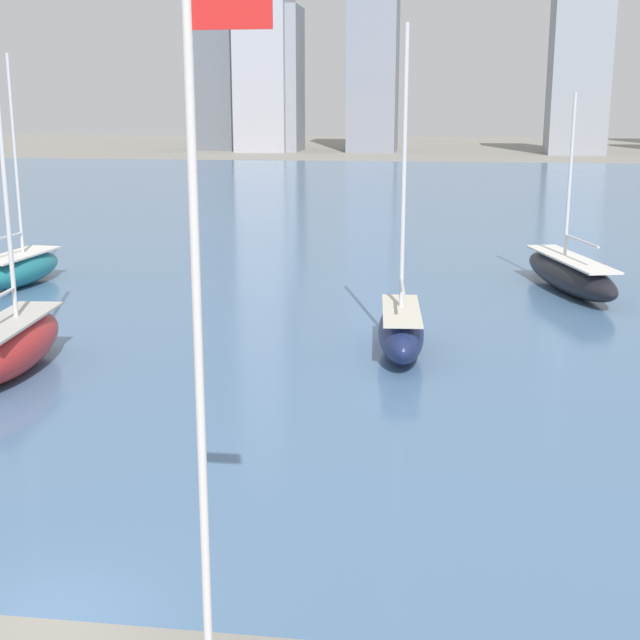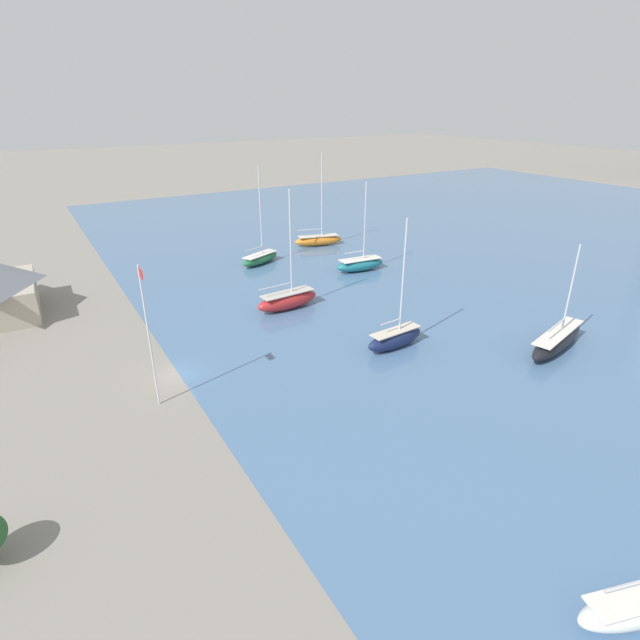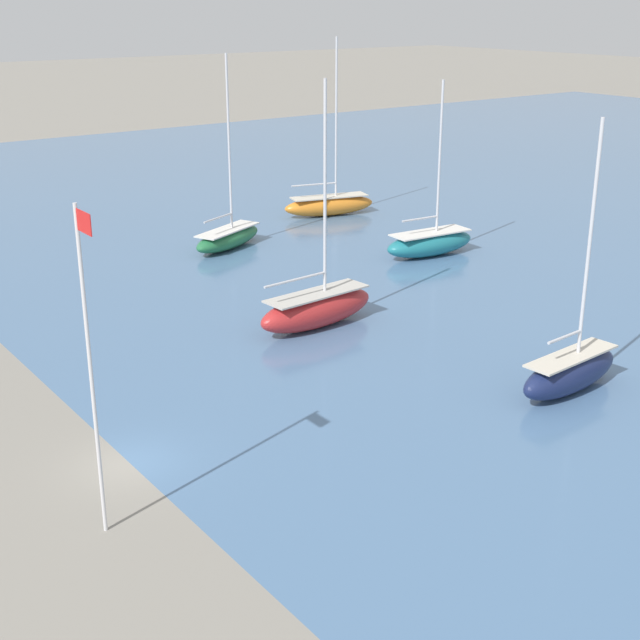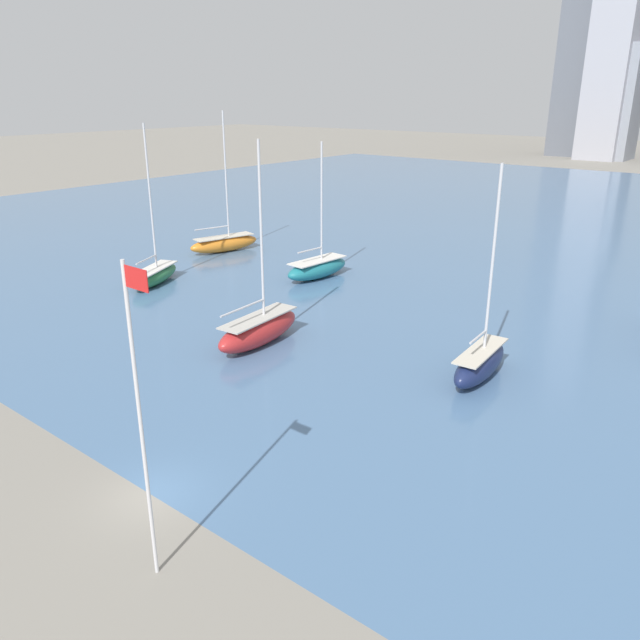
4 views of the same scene
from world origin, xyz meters
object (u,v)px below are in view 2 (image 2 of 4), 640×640
(sailboat_red, at_px, (288,300))
(sailboat_green, at_px, (260,258))
(flag_pole, at_px, (148,333))
(boat_shed, at_px, (0,292))
(sailboat_orange, at_px, (318,240))
(sailboat_black, at_px, (557,340))
(sailboat_white, at_px, (639,605))
(sailboat_teal, at_px, (360,264))
(sailboat_navy, at_px, (395,338))

(sailboat_red, distance_m, sailboat_green, 18.54)
(flag_pole, distance_m, sailboat_green, 38.68)
(boat_shed, bearing_deg, sailboat_orange, 100.27)
(sailboat_green, height_order, sailboat_black, sailboat_green)
(sailboat_white, xyz_separation_m, sailboat_teal, (-50.26, 19.23, 0.16))
(sailboat_navy, relative_size, sailboat_teal, 1.03)
(sailboat_white, xyz_separation_m, sailboat_black, (-19.90, 21.72, 0.17))
(boat_shed, relative_size, flag_pole, 1.00)
(sailboat_red, bearing_deg, sailboat_white, -9.31)
(sailboat_navy, distance_m, sailboat_black, 16.06)
(sailboat_orange, bearing_deg, sailboat_red, -23.74)
(sailboat_white, bearing_deg, sailboat_black, 149.18)
(sailboat_teal, bearing_deg, boat_shed, -95.51)
(flag_pole, xyz_separation_m, sailboat_navy, (1.92, 22.91, -5.35))
(sailboat_white, distance_m, sailboat_orange, 68.35)
(boat_shed, height_order, sailboat_navy, sailboat_navy)
(sailboat_black, bearing_deg, boat_shed, -144.32)
(sailboat_teal, bearing_deg, sailboat_red, -60.01)
(sailboat_green, relative_size, sailboat_navy, 1.10)
(sailboat_green, xyz_separation_m, sailboat_white, (60.81, -8.26, -0.06))
(sailboat_green, xyz_separation_m, sailboat_navy, (32.45, -0.18, 0.19))
(sailboat_teal, bearing_deg, sailboat_black, 9.40)
(flag_pole, height_order, sailboat_orange, sailboat_orange)
(boat_shed, bearing_deg, sailboat_navy, 50.03)
(sailboat_green, bearing_deg, sailboat_red, -38.58)
(sailboat_navy, bearing_deg, sailboat_black, 53.91)
(boat_shed, xyz_separation_m, sailboat_orange, (-6.76, 46.25, -1.73))
(sailboat_navy, xyz_separation_m, sailboat_black, (8.46, 13.65, -0.08))
(sailboat_black, height_order, sailboat_teal, sailboat_teal)
(sailboat_orange, bearing_deg, sailboat_black, 15.32)
(sailboat_green, bearing_deg, sailboat_black, -5.77)
(boat_shed, xyz_separation_m, sailboat_green, (-2.52, 33.51, -1.84))
(flag_pole, relative_size, sailboat_black, 1.07)
(sailboat_orange, distance_m, sailboat_teal, 14.89)
(sailboat_navy, bearing_deg, sailboat_green, 175.38)
(sailboat_green, distance_m, sailboat_navy, 32.45)
(sailboat_white, relative_size, sailboat_black, 0.97)
(sailboat_red, bearing_deg, sailboat_black, 33.75)
(sailboat_black, bearing_deg, flag_pole, -120.91)
(sailboat_black, distance_m, sailboat_teal, 30.46)
(boat_shed, distance_m, sailboat_navy, 44.82)
(boat_shed, relative_size, sailboat_navy, 0.92)
(sailboat_red, relative_size, sailboat_teal, 1.10)
(sailboat_navy, relative_size, sailboat_orange, 0.87)
(sailboat_teal, bearing_deg, flag_pole, -54.89)
(flag_pole, distance_m, sailboat_teal, 39.87)
(sailboat_navy, distance_m, sailboat_teal, 24.58)
(flag_pole, relative_size, sailboat_green, 0.83)
(sailboat_teal, bearing_deg, sailboat_orange, 177.92)
(sailboat_red, bearing_deg, sailboat_green, 160.88)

